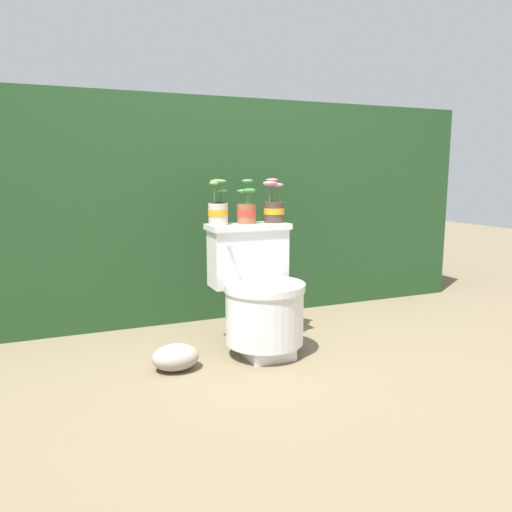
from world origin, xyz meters
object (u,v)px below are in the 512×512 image
Objects in this scene: potted_plant_midleft at (247,210)px; garden_stone at (176,357)px; potted_plant_left at (218,209)px; potted_plant_middle at (274,208)px; toilet at (259,296)px.

potted_plant_midleft is 1.06× the size of garden_stone.
potted_plant_middle is (0.32, -0.01, -0.00)m from potted_plant_left.
potted_plant_midleft reaches higher than toilet.
potted_plant_left is at bearing 178.77° from potted_plant_middle.
garden_stone is at bearing -138.94° from potted_plant_left.
potted_plant_middle is 0.95m from garden_stone.
potted_plant_middle is at bearing -1.23° from potted_plant_left.
garden_stone is (-0.31, -0.27, -0.67)m from potted_plant_left.
potted_plant_midleft is (-0.00, 0.16, 0.43)m from toilet.
garden_stone is at bearing -157.29° from potted_plant_middle.
potted_plant_middle reaches higher than potted_plant_midleft.
garden_stone is at bearing -168.23° from toilet.
potted_plant_middle is at bearing 46.36° from toilet.
potted_plant_midleft reaches higher than garden_stone.
potted_plant_middle is (0.16, 0.00, 0.01)m from potted_plant_midleft.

